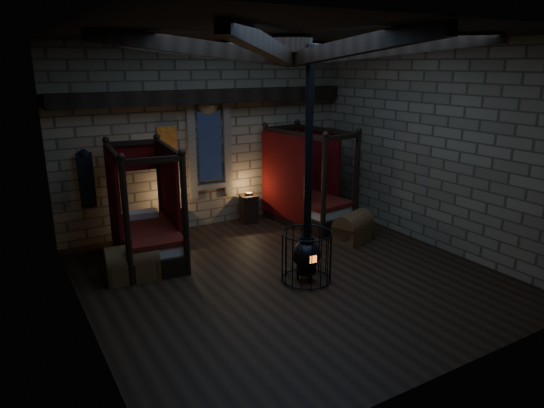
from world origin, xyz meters
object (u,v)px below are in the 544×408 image
bed_right (306,200)px  stove (307,250)px  trunk_left (132,264)px  bed_left (147,232)px  trunk_right (353,228)px

bed_right → stove: size_ratio=0.57×
trunk_left → stove: bearing=-24.8°
bed_left → bed_right: bearing=10.0°
bed_right → stove: (-1.89, -2.77, 0.02)m
trunk_left → stove: (2.66, -1.65, 0.29)m
trunk_right → stove: bearing=-169.7°
trunk_left → trunk_right: 4.73m
bed_left → stove: bearing=-43.5°
bed_left → stove: stove is taller
bed_right → stove: bearing=-132.2°
bed_left → trunk_left: bed_left is taller
trunk_right → bed_left: bearing=143.3°
bed_left → trunk_right: bearing=-11.4°
bed_right → bed_left: bearing=176.4°
bed_left → trunk_right: 4.39m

